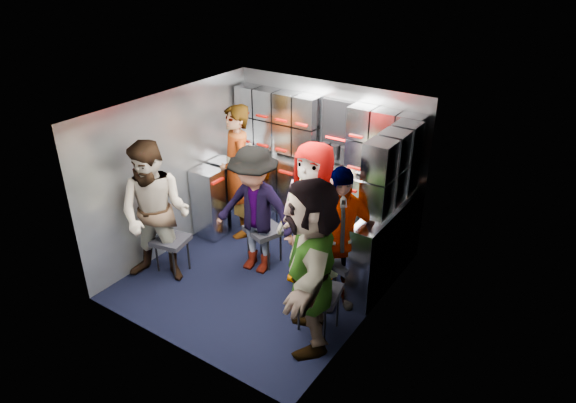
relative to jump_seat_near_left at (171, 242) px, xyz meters
The scene contains 29 objects.
floor 1.21m from the jump_seat_near_left, 28.29° to the left, with size 3.00×3.00×0.00m, color black.
wall_back 2.36m from the jump_seat_near_left, 63.87° to the left, with size 2.80×0.04×2.10m, color gray.
wall_left 0.92m from the jump_seat_near_left, 126.65° to the left, with size 0.04×3.00×2.10m, color gray.
wall_right 2.54m from the jump_seat_near_left, 12.64° to the left, with size 0.04×3.00×2.10m, color gray.
ceiling 2.03m from the jump_seat_near_left, 28.29° to the left, with size 2.80×3.00×0.02m, color silver.
cart_bank_back 2.09m from the jump_seat_near_left, 61.33° to the left, with size 2.68×0.38×0.99m, color #A6ACB7.
cart_bank_left 1.12m from the jump_seat_near_left, 99.83° to the left, with size 0.38×0.76×0.99m, color #A6ACB7.
counter 2.17m from the jump_seat_near_left, 61.33° to the left, with size 2.68×0.42×0.03m, color #B0B2B7.
locker_bank_back 2.39m from the jump_seat_near_left, 62.10° to the left, with size 2.68×0.28×0.82m, color #A6ACB7.
locker_bank_right 2.78m from the jump_seat_near_left, 28.83° to the left, with size 0.28×1.00×0.82m, color #A6ACB7.
right_cabinet 2.52m from the jump_seat_near_left, 26.83° to the left, with size 0.28×1.20×1.00m, color #A6ACB7.
coffee_niche 2.51m from the jump_seat_near_left, 58.80° to the left, with size 0.46×0.16×0.84m, color black, non-canonical shape.
red_latch_strip 1.97m from the jump_seat_near_left, 58.45° to the left, with size 2.60×0.02×0.03m, color #980C06.
jump_seat_near_left is the anchor object (origin of this frame).
jump_seat_mid_left 1.15m from the jump_seat_near_left, 43.64° to the left, with size 0.53×0.52×0.50m.
jump_seat_center 1.82m from the jump_seat_near_left, 33.57° to the left, with size 0.45×0.43×0.45m.
jump_seat_mid_right 2.11m from the jump_seat_near_left, 20.52° to the left, with size 0.51×0.50×0.50m.
jump_seat_near_right 2.05m from the jump_seat_near_left, ahead, with size 0.50×0.48×0.50m.
attendant_standing 1.31m from the jump_seat_near_left, 86.01° to the left, with size 0.67×0.44×1.84m, color black.
attendant_arc_a 0.50m from the jump_seat_near_left, 90.00° to the right, with size 0.85×0.67×1.76m, color black.
attendant_arc_b 1.11m from the jump_seat_near_left, 36.39° to the left, with size 1.05×0.61×1.63m, color black.
attendant_arc_c 1.79m from the jump_seat_near_left, 28.59° to the left, with size 0.86×0.56×1.76m, color black.
attendant_arc_d 2.10m from the jump_seat_near_left, 15.81° to the left, with size 0.99×0.41×1.68m, color black.
attendant_arc_e 2.11m from the jump_seat_near_left, ahead, with size 1.69×0.54×1.82m, color black.
bottle_left 1.95m from the jump_seat_near_left, 80.34° to the left, with size 0.07×0.07×0.26m, color white.
bottle_mid 2.24m from the jump_seat_near_left, 57.11° to the left, with size 0.06×0.06×0.25m, color white.
bottle_right 2.58m from the jump_seat_near_left, 45.86° to the left, with size 0.06×0.06×0.23m, color white.
cup_left 1.89m from the jump_seat_near_left, 93.32° to the left, with size 0.07×0.07×0.10m, color #CEB891.
cup_right 2.43m from the jump_seat_near_left, 49.08° to the left, with size 0.08×0.08×0.10m, color #CEB891.
Camera 1 is at (3.16, -4.18, 3.71)m, focal length 32.00 mm.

